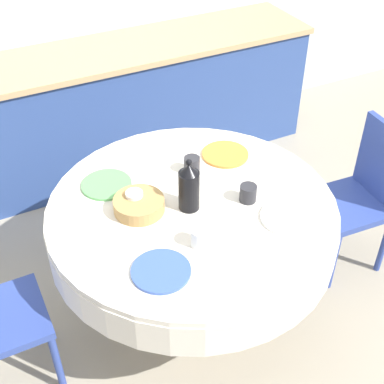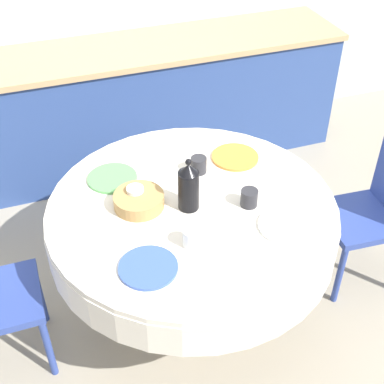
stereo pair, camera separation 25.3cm
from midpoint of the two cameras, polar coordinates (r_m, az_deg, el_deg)
name	(u,v)px [view 1 (the left image)]	position (r m, az deg, el deg)	size (l,w,h in m)	color
ground_plane	(192,305)	(3.12, -2.37, -12.11)	(12.00, 12.00, 0.00)	#9E937F
kitchen_counter	(96,113)	(3.97, -12.05, 8.17)	(3.24, 0.64, 0.91)	#2D4784
dining_table	(192,224)	(2.66, -2.73, -3.49)	(1.42, 1.42, 0.75)	olive
chair_left	(361,192)	(3.16, 15.48, -0.07)	(0.43, 0.43, 0.91)	#2D428E
plate_near_left	(161,271)	(2.27, -6.56, -8.52)	(0.25, 0.25, 0.01)	#3856AD
cup_near_left	(200,237)	(2.35, -2.23, -4.97)	(0.08, 0.08, 0.09)	white
plate_near_right	(287,217)	(2.52, 7.33, -2.83)	(0.25, 0.25, 0.01)	white
cup_near_right	(248,193)	(2.59, 3.23, -0.25)	(0.08, 0.08, 0.09)	#28282D
plate_far_left	(107,184)	(2.75, -11.72, 0.69)	(0.25, 0.25, 0.01)	#5BA85B
cup_far_left	(135,200)	(2.58, -8.95, -0.91)	(0.08, 0.08, 0.09)	white
plate_far_right	(225,154)	(2.91, 1.07, 3.96)	(0.25, 0.25, 0.01)	orange
cup_far_right	(192,165)	(2.77, -2.62, 2.84)	(0.08, 0.08, 0.09)	#28282D
coffee_carafe	(189,187)	(2.49, -3.23, 0.42)	(0.10, 0.10, 0.28)	black
bread_basket	(139,205)	(2.56, -8.51, -1.49)	(0.24, 0.24, 0.07)	#AD844C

